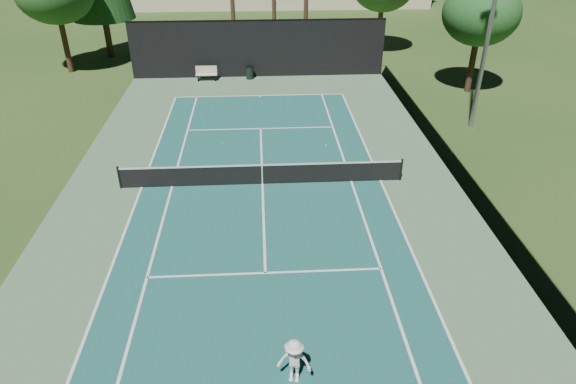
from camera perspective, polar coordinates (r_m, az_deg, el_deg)
The scene contains 14 objects.
ground at distance 23.58m, azimuth -2.86°, elevation 0.87°, with size 160.00×160.00×0.00m, color #2D491B.
apron_slab at distance 23.58m, azimuth -2.86°, elevation 0.88°, with size 18.00×32.00×0.01m, color #547854.
court_surface at distance 23.57m, azimuth -2.86°, elevation 0.90°, with size 10.97×23.77×0.01m, color #1C5953.
court_lines at distance 23.57m, azimuth -2.86°, elevation 0.92°, with size 11.07×23.87×0.01m.
tennis_net at distance 23.31m, azimuth -2.89°, elevation 2.07°, with size 12.90×0.10×1.10m.
fence at distance 22.72m, azimuth -2.99°, elevation 5.37°, with size 18.04×32.05×4.03m.
player at distance 14.45m, azimuth 0.69°, elevation -18.32°, with size 0.94×0.54×1.46m, color white.
tennis_ball_b at distance 27.61m, azimuth -7.33°, elevation 5.33°, with size 0.06×0.06×0.06m, color #C6EA35.
tennis_ball_c at distance 27.27m, azimuth 4.25°, elevation 5.19°, with size 0.07×0.07×0.07m, color #D8E834.
tennis_ball_d at distance 26.46m, azimuth -14.83°, elevation 3.39°, with size 0.07×0.07×0.07m, color #D2E634.
park_bench at distance 37.71m, azimuth -9.06°, elevation 12.94°, with size 1.50×0.45×1.02m.
trash_bin at distance 37.71m, azimuth -4.28°, elevation 13.11°, with size 0.56×0.56×0.95m.
decid_tree_b at distance 36.03m, azimuth 20.68°, elevation 18.12°, with size 4.80×4.80×7.14m.
light_pole at distance 29.59m, azimuth 21.85°, elevation 18.35°, with size 0.90×0.25×12.22m.
Camera 1 is at (-0.03, -20.54, 11.57)m, focal length 32.00 mm.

